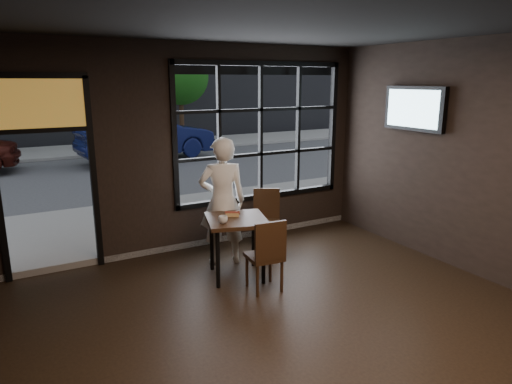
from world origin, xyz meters
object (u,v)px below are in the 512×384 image
chair_near (264,254)px  navy_car (147,136)px  cafe_table (237,247)px  man (222,201)px

chair_near → navy_car: size_ratio=0.22×
chair_near → navy_car: navy_car is taller
cafe_table → man: 0.75m
navy_car → cafe_table: bearing=164.6°
man → navy_car: bearing=-82.1°
man → cafe_table: bearing=101.8°
man → navy_car: 9.19m
chair_near → man: size_ratio=0.52×
chair_near → navy_car: bearing=-92.8°
chair_near → man: bearing=-80.9°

